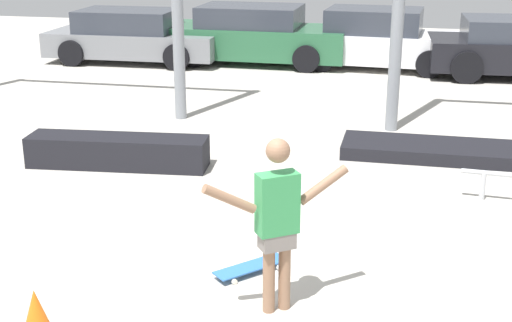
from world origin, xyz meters
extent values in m
plane|color=#B2ADA3|center=(0.00, 0.00, 0.00)|extent=(36.00, 36.00, 0.00)
cylinder|color=#8C664C|center=(0.93, -0.46, 0.38)|extent=(0.11, 0.11, 0.75)
cylinder|color=#8C664C|center=(1.06, -0.37, 0.38)|extent=(0.11, 0.11, 0.75)
cube|color=slate|center=(0.99, -0.42, 0.69)|extent=(0.35, 0.31, 0.17)
cube|color=#338C4C|center=(0.99, -0.42, 1.03)|extent=(0.39, 0.35, 0.54)
sphere|color=#8C664C|center=(0.99, -0.42, 1.50)|extent=(0.21, 0.21, 0.21)
cylinder|color=#8C664C|center=(0.63, -0.66, 1.13)|extent=(0.44, 0.33, 0.32)
cylinder|color=#8C664C|center=(1.35, -0.17, 1.13)|extent=(0.44, 0.33, 0.32)
cube|color=#2D66B2|center=(0.62, 0.22, 0.07)|extent=(0.69, 0.71, 0.01)
cylinder|color=silver|center=(0.73, 0.49, 0.03)|extent=(0.06, 0.06, 0.05)
cylinder|color=silver|center=(0.88, 0.34, 0.03)|extent=(0.06, 0.06, 0.05)
cylinder|color=silver|center=(0.36, 0.10, 0.03)|extent=(0.06, 0.06, 0.05)
cylinder|color=silver|center=(0.52, -0.05, 0.03)|extent=(0.06, 0.06, 0.05)
cube|color=black|center=(-1.91, 3.00, 0.22)|extent=(2.58, 0.78, 0.44)
cube|color=black|center=(2.50, 4.37, 0.10)|extent=(2.72, 0.98, 0.19)
cylinder|color=#B7BABF|center=(3.03, 2.72, 0.18)|extent=(0.07, 0.07, 0.36)
cube|color=slate|center=(-4.53, 10.55, 0.46)|extent=(4.24, 1.71, 0.58)
cube|color=#2D333D|center=(-4.70, 10.55, 1.01)|extent=(2.34, 1.56, 0.52)
cylinder|color=black|center=(-3.23, 11.38, 0.31)|extent=(0.63, 0.23, 0.63)
cylinder|color=black|center=(-3.21, 9.75, 0.31)|extent=(0.63, 0.23, 0.63)
cylinder|color=black|center=(-5.85, 11.35, 0.31)|extent=(0.63, 0.23, 0.63)
cylinder|color=black|center=(-5.83, 9.72, 0.31)|extent=(0.63, 0.23, 0.63)
cube|color=#28603D|center=(-1.56, 11.04, 0.53)|extent=(4.41, 1.90, 0.71)
cube|color=#2D333D|center=(-1.74, 11.05, 1.13)|extent=(2.44, 1.71, 0.49)
cylinder|color=black|center=(-0.19, 11.89, 0.31)|extent=(0.63, 0.24, 0.63)
cylinder|color=black|center=(-0.23, 10.13, 0.31)|extent=(0.63, 0.24, 0.63)
cylinder|color=black|center=(-2.89, 11.95, 0.31)|extent=(0.63, 0.24, 0.63)
cylinder|color=black|center=(-2.94, 10.20, 0.31)|extent=(0.63, 0.24, 0.63)
cube|color=white|center=(1.38, 11.01, 0.50)|extent=(4.02, 1.93, 0.67)
cube|color=#2D333D|center=(1.23, 11.02, 1.11)|extent=(2.25, 1.67, 0.55)
cylinder|color=black|center=(2.65, 11.73, 0.31)|extent=(0.63, 0.26, 0.61)
cylinder|color=black|center=(2.53, 10.12, 0.31)|extent=(0.63, 0.26, 0.61)
cylinder|color=black|center=(0.24, 11.91, 0.31)|extent=(0.63, 0.26, 0.61)
cylinder|color=black|center=(0.12, 10.30, 0.31)|extent=(0.63, 0.26, 0.61)
cylinder|color=black|center=(3.21, 11.46, 0.35)|extent=(0.70, 0.25, 0.69)
cylinder|color=black|center=(3.29, 9.68, 0.35)|extent=(0.70, 0.25, 0.69)
cone|color=orange|center=(-0.74, -1.49, 0.30)|extent=(0.34, 0.34, 0.55)
camera|label=1|loc=(1.98, -5.97, 3.31)|focal=50.00mm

